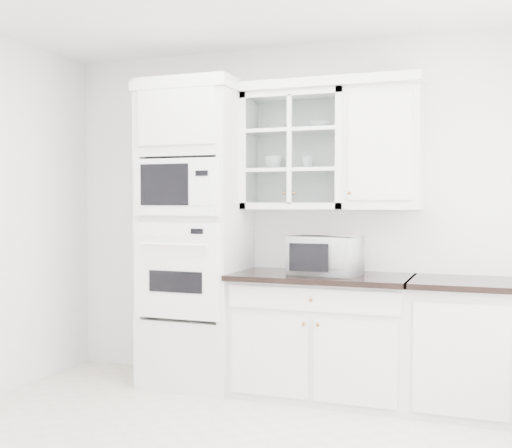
% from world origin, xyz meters
% --- Properties ---
extents(room_shell, '(4.00, 3.50, 2.70)m').
position_xyz_m(room_shell, '(0.00, 0.43, 1.78)').
color(room_shell, white).
rests_on(room_shell, ground).
extents(oven_column, '(0.76, 0.68, 2.40)m').
position_xyz_m(oven_column, '(-0.75, 1.42, 1.20)').
color(oven_column, silver).
rests_on(oven_column, ground).
extents(base_cabinet_run, '(1.32, 0.67, 0.92)m').
position_xyz_m(base_cabinet_run, '(0.28, 1.45, 0.46)').
color(base_cabinet_run, silver).
rests_on(base_cabinet_run, ground).
extents(extra_base_cabinet, '(0.72, 0.67, 0.92)m').
position_xyz_m(extra_base_cabinet, '(1.28, 1.45, 0.46)').
color(extra_base_cabinet, silver).
rests_on(extra_base_cabinet, ground).
extents(upper_cabinet_glass, '(0.80, 0.33, 0.90)m').
position_xyz_m(upper_cabinet_glass, '(0.03, 1.58, 1.85)').
color(upper_cabinet_glass, silver).
rests_on(upper_cabinet_glass, room_shell).
extents(upper_cabinet_solid, '(0.55, 0.33, 0.90)m').
position_xyz_m(upper_cabinet_solid, '(0.71, 1.58, 1.85)').
color(upper_cabinet_solid, silver).
rests_on(upper_cabinet_solid, room_shell).
extents(crown_molding, '(2.14, 0.38, 0.07)m').
position_xyz_m(crown_molding, '(-0.07, 1.56, 2.33)').
color(crown_molding, silver).
rests_on(crown_molding, room_shell).
extents(countertop_microwave, '(0.53, 0.46, 0.29)m').
position_xyz_m(countertop_microwave, '(0.31, 1.42, 1.06)').
color(countertop_microwave, white).
rests_on(countertop_microwave, base_cabinet_run).
extents(bowl_a, '(0.21, 0.21, 0.05)m').
position_xyz_m(bowl_a, '(-0.10, 1.59, 2.03)').
color(bowl_a, white).
rests_on(bowl_a, upper_cabinet_glass).
extents(bowl_b, '(0.18, 0.18, 0.05)m').
position_xyz_m(bowl_b, '(0.23, 1.57, 2.04)').
color(bowl_b, white).
rests_on(bowl_b, upper_cabinet_glass).
extents(cup_a, '(0.15, 0.15, 0.11)m').
position_xyz_m(cup_a, '(-0.16, 1.60, 1.76)').
color(cup_a, white).
rests_on(cup_a, upper_cabinet_glass).
extents(cup_b, '(0.12, 0.12, 0.10)m').
position_xyz_m(cup_b, '(0.12, 1.60, 1.76)').
color(cup_b, white).
rests_on(cup_b, upper_cabinet_glass).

